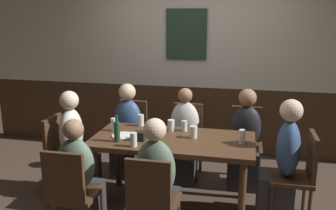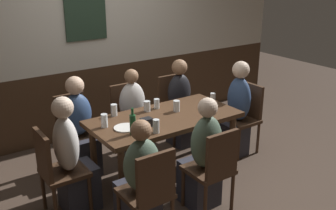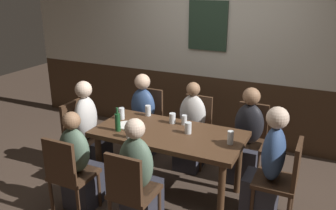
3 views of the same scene
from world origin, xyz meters
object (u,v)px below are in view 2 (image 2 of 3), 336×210
chair_mid_near (214,167)px  chair_mid_far (128,115)px  plate_white_large (126,128)px  person_left_near (140,186)px  pint_glass_stout (104,122)px  person_right_far (181,109)px  beer_glass_tall (213,100)px  person_mid_far (135,121)px  chair_right_far (174,104)px  condiment_caddy (147,123)px  chair_left_near (150,190)px  person_mid_near (203,161)px  person_head_east (235,116)px  highball_clear (157,104)px  beer_glass_half (147,107)px  tumbler_short (156,127)px  person_left_far (80,133)px  pint_glass_amber (114,111)px  chair_head_west (56,168)px  chair_left_far (74,128)px  person_head_west (73,163)px  chair_head_east (245,114)px  dining_table (165,124)px  beer_bottle_green (133,124)px  tumbler_water (176,107)px

chair_mid_near → chair_mid_far: bearing=90.0°
chair_mid_near → plate_white_large: (-0.50, 0.77, 0.25)m
person_left_near → pint_glass_stout: (0.05, 0.76, 0.34)m
person_right_far → beer_glass_tall: 0.73m
person_mid_far → chair_mid_near: bearing=-90.0°
chair_right_far → condiment_caddy: 1.42m
chair_mid_near → chair_left_near: bearing=180.0°
person_mid_near → beer_glass_tall: bearing=43.9°
person_head_east → highball_clear: (-0.99, 0.26, 0.28)m
beer_glass_half → tumbler_short: (-0.24, -0.55, 0.01)m
person_left_far → pint_glass_amber: person_left_far is taller
chair_head_west → chair_left_far: size_ratio=1.00×
person_head_east → condiment_caddy: 1.41m
person_head_west → chair_left_near: bearing=-66.7°
chair_head_east → person_left_far: size_ratio=0.77×
chair_head_west → chair_mid_near: size_ratio=1.00×
person_left_near → person_mid_far: 1.49m
pint_glass_amber → condiment_caddy: size_ratio=1.17×
dining_table → beer_glass_tall: size_ratio=11.77×
person_mid_far → chair_head_west: bearing=-151.9°
highball_clear → beer_bottle_green: bearing=-141.1°
highball_clear → beer_glass_half: 0.14m
beer_bottle_green → plate_white_large: (0.01, 0.16, -0.10)m
person_head_west → plate_white_large: bearing=-4.6°
person_head_west → person_right_far: person_head_west is taller
person_left_near → highball_clear: size_ratio=9.73×
person_head_east → chair_left_near: bearing=-155.3°
chair_mid_near → beer_glass_half: (-0.07, 1.06, 0.30)m
person_mid_near → highball_clear: bearing=85.6°
person_mid_far → pint_glass_amber: 0.63m
chair_head_east → tumbler_water: 1.07m
chair_head_west → beer_glass_tall: size_ratio=6.40×
chair_right_far → person_left_far: bearing=-173.5°
tumbler_water → plate_white_large: bearing=-171.5°
chair_left_near → person_right_far: (1.42, 1.47, -0.01)m
person_head_west → chair_head_west: bearing=180.0°
pint_glass_amber → chair_mid_near: bearing=-69.4°
chair_mid_far → person_left_near: 1.63m
chair_head_west → person_mid_far: 1.39m
person_head_west → tumbler_water: bearing=2.7°
chair_right_far → person_left_near: person_left_near is taller
person_left_near → person_head_west: person_head_west is taller
pint_glass_amber → plate_white_large: (-0.07, -0.38, -0.05)m
person_head_east → pint_glass_amber: 1.56m
beer_bottle_green → chair_mid_near: bearing=-50.0°
person_right_far → person_mid_near: bearing=-118.5°
highball_clear → beer_glass_tall: beer_glass_tall is taller
highball_clear → pint_glass_stout: size_ratio=0.81×
beer_bottle_green → chair_head_west: bearing=163.8°
chair_head_east → chair_right_far: bearing=122.1°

